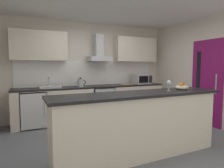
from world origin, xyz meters
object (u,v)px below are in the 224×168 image
at_px(sink, 50,87).
at_px(kettle, 80,83).
at_px(refrigerator, 33,109).
at_px(range_hood, 99,53).
at_px(fruit_bowl, 182,87).
at_px(wine_glass, 169,84).
at_px(chopping_board, 127,84).
at_px(microwave, 142,79).
at_px(oven, 101,102).

bearing_deg(sink, kettle, -3.42).
height_order(refrigerator, range_hood, range_hood).
xyz_separation_m(kettle, fruit_bowl, (1.20, -2.25, 0.05)).
height_order(wine_glass, chopping_board, wine_glass).
distance_m(sink, wine_glass, 2.85).
distance_m(microwave, chopping_board, 0.52).
height_order(oven, refrigerator, oven).
bearing_deg(sink, wine_glass, -55.87).
height_order(sink, fruit_bowl, sink).
bearing_deg(range_hood, oven, -90.00).
relative_size(oven, range_hood, 1.11).
height_order(kettle, wine_glass, wine_glass).
relative_size(sink, chopping_board, 1.47).
relative_size(microwave, fruit_bowl, 2.27).
relative_size(wine_glass, chopping_board, 0.52).
xyz_separation_m(oven, microwave, (1.29, -0.03, 0.59)).
xyz_separation_m(refrigerator, microwave, (3.00, -0.03, 0.62)).
bearing_deg(wine_glass, refrigerator, 130.29).
distance_m(microwave, wine_glass, 2.53).
height_order(sink, range_hood, range_hood).
height_order(sink, kettle, sink).
bearing_deg(oven, kettle, -176.66).
xyz_separation_m(oven, refrigerator, (-1.71, -0.00, -0.03)).
bearing_deg(range_hood, refrigerator, -175.59).
bearing_deg(range_hood, kettle, -164.20).
height_order(microwave, kettle, microwave).
bearing_deg(refrigerator, oven, 0.09).
bearing_deg(kettle, range_hood, 15.80).
bearing_deg(microwave, wine_glass, -113.71).
bearing_deg(chopping_board, sink, 179.06).
distance_m(oven, kettle, 0.79).
height_order(sink, wine_glass, wine_glass).
relative_size(oven, chopping_board, 2.35).
bearing_deg(fruit_bowl, refrigerator, 135.68).
relative_size(oven, kettle, 2.77).
bearing_deg(range_hood, chopping_board, -11.07).
bearing_deg(oven, wine_glass, -83.42).
bearing_deg(microwave, fruit_bowl, -106.48).
relative_size(refrigerator, wine_glass, 4.78).
xyz_separation_m(refrigerator, range_hood, (1.71, 0.13, 1.36)).
bearing_deg(oven, sink, 179.52).
bearing_deg(kettle, fruit_bowl, -61.96).
xyz_separation_m(kettle, wine_glass, (0.85, -2.31, 0.13)).
distance_m(sink, kettle, 0.75).
xyz_separation_m(sink, kettle, (0.75, -0.04, 0.08)).
distance_m(wine_glass, chopping_board, 2.39).
bearing_deg(fruit_bowl, microwave, 73.52).
relative_size(oven, sink, 1.60).
bearing_deg(wine_glass, range_hood, 96.24).
relative_size(range_hood, wine_glass, 4.05).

